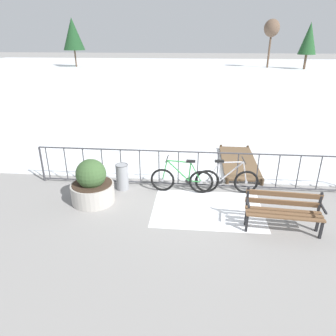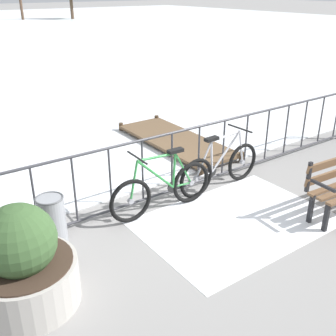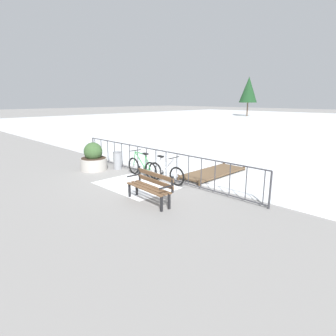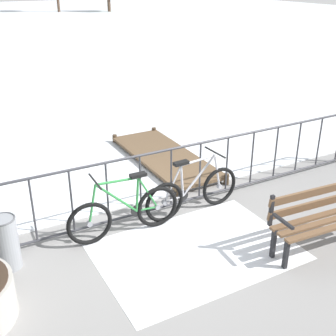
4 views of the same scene
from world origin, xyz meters
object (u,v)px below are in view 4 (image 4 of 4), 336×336
at_px(bicycle_near_railing, 125,213).
at_px(bicycle_second, 193,192).
at_px(trash_bin, 5,243).
at_px(park_bench, 322,214).

bearing_deg(bicycle_near_railing, bicycle_second, 3.49).
bearing_deg(bicycle_second, trash_bin, -179.26).
height_order(park_bench, trash_bin, park_bench).
distance_m(bicycle_near_railing, bicycle_second, 1.20).
xyz_separation_m(park_bench, trash_bin, (-3.92, 1.59, -0.14)).
height_order(bicycle_near_railing, park_bench, bicycle_near_railing).
distance_m(bicycle_near_railing, trash_bin, 1.65).
xyz_separation_m(bicycle_near_railing, park_bench, (2.27, -1.55, 0.14)).
distance_m(park_bench, trash_bin, 4.24).
bearing_deg(trash_bin, bicycle_near_railing, -1.27).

